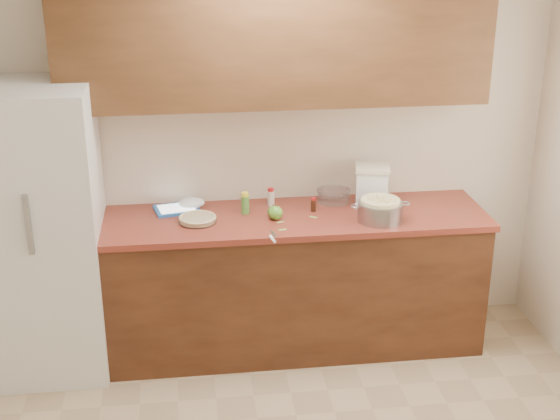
{
  "coord_description": "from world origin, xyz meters",
  "views": [
    {
      "loc": [
        -0.57,
        -3.03,
        2.74
      ],
      "look_at": [
        0.0,
        1.43,
        0.98
      ],
      "focal_mm": 50.0,
      "sensor_mm": 36.0,
      "label": 1
    }
  ],
  "objects": [
    {
      "name": "pie",
      "position": [
        -0.51,
        1.44,
        0.94
      ],
      "size": [
        0.24,
        0.24,
        0.04
      ],
      "rotation": [
        0.0,
        0.0,
        0.27
      ],
      "color": "silver",
      "rests_on": "counter_run"
    },
    {
      "name": "peel_c",
      "position": [
        -0.01,
        1.25,
        0.92
      ],
      "size": [
        0.05,
        0.03,
        0.0
      ],
      "primitive_type": "cube",
      "rotation": [
        0.0,
        0.0,
        0.3
      ],
      "color": "#99B95A",
      "rests_on": "counter_run"
    },
    {
      "name": "paper_towel",
      "position": [
        -0.54,
        1.68,
        0.95
      ],
      "size": [
        0.19,
        0.16,
        0.07
      ],
      "primitive_type": "ellipsoid",
      "rotation": [
        0.0,
        0.0,
        0.18
      ],
      "color": "white",
      "rests_on": "counter_run"
    },
    {
      "name": "peel_b",
      "position": [
        0.21,
        1.43,
        0.92
      ],
      "size": [
        0.05,
        0.05,
        0.0
      ],
      "primitive_type": "cube",
      "rotation": [
        0.0,
        0.0,
        -0.71
      ],
      "color": "#99B95A",
      "rests_on": "counter_run"
    },
    {
      "name": "cinnamon_shaker",
      "position": [
        -0.03,
        1.68,
        0.98
      ],
      "size": [
        0.05,
        0.05,
        0.12
      ],
      "rotation": [
        0.0,
        0.0,
        0.16
      ],
      "color": "beige",
      "rests_on": "counter_run"
    },
    {
      "name": "counter_run",
      "position": [
        0.0,
        1.48,
        0.46
      ],
      "size": [
        2.64,
        0.68,
        0.92
      ],
      "color": "#542B17",
      "rests_on": "ground"
    },
    {
      "name": "apple_center",
      "position": [
        -0.02,
        1.42,
        0.96
      ],
      "size": [
        0.09,
        0.09,
        0.1
      ],
      "color": "#599D2C",
      "rests_on": "counter_run"
    },
    {
      "name": "colander",
      "position": [
        0.61,
        1.32,
        0.99
      ],
      "size": [
        0.37,
        0.28,
        0.14
      ],
      "rotation": [
        0.0,
        0.0,
        0.28
      ],
      "color": "gray",
      "rests_on": "counter_run"
    },
    {
      "name": "fridge",
      "position": [
        -1.44,
        1.44,
        0.9
      ],
      "size": [
        0.7,
        0.7,
        1.8
      ],
      "primitive_type": "cube",
      "color": "silver",
      "rests_on": "ground"
    },
    {
      "name": "peel_a",
      "position": [
        -0.0,
        1.37,
        0.92
      ],
      "size": [
        0.05,
        0.03,
        0.0
      ],
      "primitive_type": "cube",
      "rotation": [
        0.0,
        0.0,
        0.42
      ],
      "color": "#99B95A",
      "rests_on": "counter_run"
    },
    {
      "name": "apple_left",
      "position": [
        -0.03,
        1.46,
        0.96
      ],
      "size": [
        0.07,
        0.07,
        0.08
      ],
      "color": "#599D2C",
      "rests_on": "counter_run"
    },
    {
      "name": "mixing_bowl",
      "position": [
        0.39,
        1.68,
        0.97
      ],
      "size": [
        0.22,
        0.22,
        0.08
      ],
      "rotation": [
        0.0,
        0.0,
        -0.41
      ],
      "color": "silver",
      "rests_on": "counter_run"
    },
    {
      "name": "tablet",
      "position": [
        -0.64,
        1.65,
        0.93
      ],
      "size": [
        0.31,
        0.26,
        0.02
      ],
      "rotation": [
        0.0,
        0.0,
        0.21
      ],
      "color": "blue",
      "rests_on": "counter_run"
    },
    {
      "name": "paring_knife",
      "position": [
        -0.08,
        1.12,
        0.93
      ],
      "size": [
        0.05,
        0.19,
        0.02
      ],
      "rotation": [
        0.0,
        0.0,
        0.19
      ],
      "color": "gray",
      "rests_on": "counter_run"
    },
    {
      "name": "room_shell",
      "position": [
        0.0,
        0.0,
        1.3
      ],
      "size": [
        3.6,
        3.6,
        3.6
      ],
      "color": "tan",
      "rests_on": "ground"
    },
    {
      "name": "upper_cabinets",
      "position": [
        0.0,
        1.63,
        1.95
      ],
      "size": [
        2.6,
        0.34,
        0.7
      ],
      "primitive_type": "cube",
      "color": "brown",
      "rests_on": "room_shell"
    },
    {
      "name": "flour_canister",
      "position": [
        0.62,
        1.6,
        1.05
      ],
      "size": [
        0.26,
        0.26,
        0.27
      ],
      "rotation": [
        0.0,
        0.0,
        -0.21
      ],
      "color": "white",
      "rests_on": "counter_run"
    },
    {
      "name": "vanilla_bottle",
      "position": [
        0.23,
        1.53,
        0.96
      ],
      "size": [
        0.03,
        0.03,
        0.09
      ],
      "rotation": [
        0.0,
        0.0,
        0.4
      ],
      "color": "black",
      "rests_on": "counter_run"
    },
    {
      "name": "lemon_bottle",
      "position": [
        -0.2,
        1.55,
        0.99
      ],
      "size": [
        0.05,
        0.05,
        0.14
      ],
      "rotation": [
        0.0,
        0.0,
        0.3
      ],
      "color": "#4C8C38",
      "rests_on": "counter_run"
    }
  ]
}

